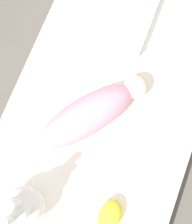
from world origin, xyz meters
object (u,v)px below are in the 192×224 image
object	(u,v)px
turtle_plush	(109,217)
bunny_plush	(23,208)
pillow	(112,14)
swaddled_baby	(90,114)

from	to	relation	value
turtle_plush	bunny_plush	bearing A→B (deg)	-76.32
bunny_plush	pillow	bearing A→B (deg)	178.44
pillow	swaddled_baby	bearing A→B (deg)	9.63
swaddled_baby	bunny_plush	world-z (taller)	bunny_plush
bunny_plush	turtle_plush	world-z (taller)	bunny_plush
pillow	bunny_plush	size ratio (longest dim) A/B	1.12
pillow	bunny_plush	world-z (taller)	bunny_plush
swaddled_baby	bunny_plush	bearing A→B (deg)	-156.51
swaddled_baby	turtle_plush	distance (m)	0.46
pillow	turtle_plush	distance (m)	0.96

